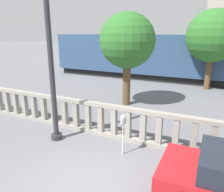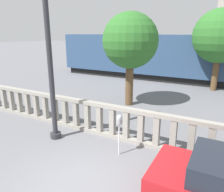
{
  "view_description": "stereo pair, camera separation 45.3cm",
  "coord_description": "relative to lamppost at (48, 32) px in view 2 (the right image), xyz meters",
  "views": [
    {
      "loc": [
        2.65,
        -3.98,
        3.87
      ],
      "look_at": [
        -1.13,
        3.92,
        1.32
      ],
      "focal_mm": 35.0,
      "sensor_mm": 36.0,
      "label": 1
    },
    {
      "loc": [
        3.05,
        -3.77,
        3.87
      ],
      "look_at": [
        -1.13,
        3.92,
        1.32
      ],
      "focal_mm": 35.0,
      "sensor_mm": 36.0,
      "label": 2
    }
  ],
  "objects": [
    {
      "name": "ground_plane",
      "position": [
        2.46,
        -1.86,
        -3.9
      ],
      "size": [
        160.0,
        160.0,
        0.0
      ],
      "primitive_type": "plane",
      "color": "slate"
    },
    {
      "name": "balustrade",
      "position": [
        2.46,
        1.05,
        -3.25
      ],
      "size": [
        17.89,
        0.24,
        1.3
      ],
      "color": "gray",
      "rests_on": "ground"
    },
    {
      "name": "lamppost",
      "position": [
        0.0,
        0.0,
        0.0
      ],
      "size": [
        0.43,
        0.43,
        6.99
      ],
      "color": "#2D2D33",
      "rests_on": "ground"
    },
    {
      "name": "parking_meter",
      "position": [
        2.66,
        0.08,
        -2.76
      ],
      "size": [
        0.19,
        0.19,
        1.39
      ],
      "color": "silver",
      "rests_on": "ground"
    },
    {
      "name": "train_near",
      "position": [
        3.92,
        12.5,
        -1.95
      ],
      "size": [
        24.86,
        2.64,
        4.31
      ],
      "color": "black",
      "rests_on": "ground"
    },
    {
      "name": "tree_left",
      "position": [
        0.8,
        5.0,
        -0.47
      ],
      "size": [
        2.9,
        2.9,
        4.92
      ],
      "color": "brown",
      "rests_on": "ground"
    },
    {
      "name": "tree_right",
      "position": [
        4.67,
        10.69,
        -0.27
      ],
      "size": [
        3.53,
        3.53,
        5.42
      ],
      "color": "brown",
      "rests_on": "ground"
    }
  ]
}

